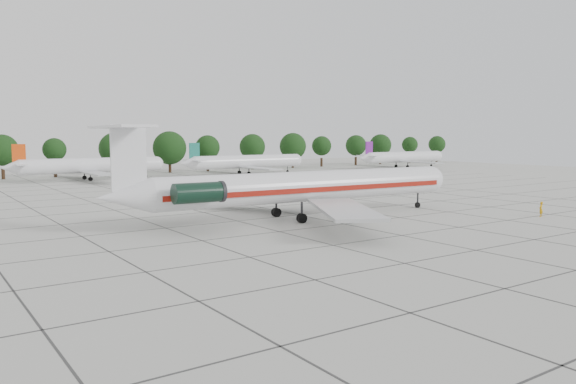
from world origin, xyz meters
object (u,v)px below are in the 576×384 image
(bg_airliner_e, at_px, (404,157))
(ground_crew, at_px, (541,209))
(bg_airliner_c, at_px, (91,166))
(main_airliner, at_px, (294,187))
(bg_airliner_d, at_px, (247,162))

(bg_airliner_e, bearing_deg, ground_crew, -127.27)
(bg_airliner_c, distance_m, bg_airliner_e, 84.74)
(main_airliner, xyz_separation_m, bg_airliner_e, (81.67, 61.91, -0.62))
(ground_crew, height_order, bg_airliner_c, bg_airliner_c)
(bg_airliner_d, bearing_deg, bg_airliner_e, -1.43)
(main_airliner, xyz_separation_m, bg_airliner_c, (-2.93, 66.83, -0.62))
(main_airliner, xyz_separation_m, bg_airliner_d, (31.42, 63.16, -0.62))
(ground_crew, xyz_separation_m, bg_airliner_c, (-26.80, 80.89, 2.07))
(main_airliner, bearing_deg, bg_airliner_d, 66.49)
(bg_airliner_d, relative_size, bg_airliner_e, 1.00)
(bg_airliner_c, xyz_separation_m, bg_airliner_e, (84.59, -4.92, 0.00))
(main_airliner, relative_size, bg_airliner_c, 1.51)
(ground_crew, relative_size, bg_airliner_e, 0.06)
(main_airliner, relative_size, ground_crew, 25.36)
(bg_airliner_d, xyz_separation_m, bg_airliner_e, (50.25, -1.25, 0.00))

